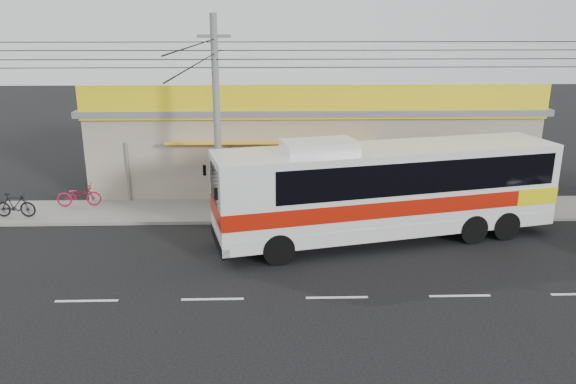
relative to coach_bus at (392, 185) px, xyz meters
name	(u,v)px	position (x,y,z in m)	size (l,w,h in m)	color
ground	(329,265)	(-2.72, -2.57, -2.27)	(120.00, 120.00, 0.00)	black
sidewalk	(317,210)	(-2.72, 3.43, -2.19)	(30.00, 3.20, 0.15)	slate
lane_markings	(337,298)	(-2.72, -5.07, -2.27)	(50.00, 0.12, 0.01)	silver
storefront_building	(309,139)	(-2.73, 8.97, 0.03)	(22.60, 9.20, 5.70)	gray
coach_bus	(392,185)	(0.00, 0.00, 0.00)	(14.04, 5.99, 4.24)	silver
motorbike_red	(79,195)	(-13.89, 4.15, -1.58)	(0.71, 2.03, 1.07)	maroon
motorbike_dark	(15,205)	(-16.22, 2.67, -1.57)	(0.52, 1.83, 1.10)	black
utility_pole	(215,54)	(-7.03, 1.63, 5.02)	(34.00, 14.00, 8.84)	#5F5F5D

